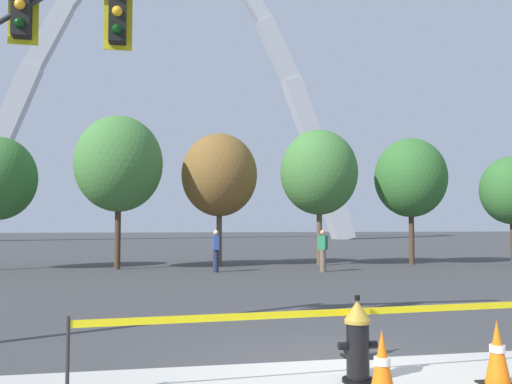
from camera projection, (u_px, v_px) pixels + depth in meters
name	position (u px, v px, depth m)	size (l,w,h in m)	color
ground_plane	(330.00, 367.00, 7.13)	(240.00, 240.00, 0.00)	#3D3D3F
fire_hydrant	(357.00, 341.00, 6.43)	(0.46, 0.48, 0.99)	black
caution_tape_barrier	(324.00, 329.00, 6.45)	(5.62, 0.43, 0.86)	#232326
traffic_cone_by_hydrant	(357.00, 331.00, 7.61)	(0.36, 0.36, 0.73)	black
traffic_cone_mid_sidewalk	(382.00, 367.00, 5.71)	(0.36, 0.36, 0.73)	black
traffic_cone_curb_edge	(497.00, 354.00, 6.28)	(0.36, 0.36, 0.73)	black
traffic_signal_gantry	(2.00, 71.00, 8.33)	(5.02, 0.44, 6.00)	#232326
monument_arch	(167.00, 96.00, 65.06)	(44.92, 2.31, 37.73)	#B2B5BC
tree_left_mid	(119.00, 164.00, 22.81)	(3.55, 3.55, 6.21)	#473323
tree_center_left	(219.00, 175.00, 24.57)	(3.30, 3.30, 5.78)	brown
tree_center_right	(319.00, 172.00, 24.84)	(3.42, 3.42, 5.98)	brown
tree_right_mid	(411.00, 178.00, 25.68)	(3.27, 3.27, 5.73)	#473323
tree_far_right	(512.00, 190.00, 25.19)	(2.77, 2.77, 4.85)	#473323
pedestrian_walking_left	(323.00, 250.00, 21.39)	(0.37, 0.39, 1.59)	brown
pedestrian_standing_center	(216.00, 250.00, 21.20)	(0.22, 0.34, 1.59)	#232847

